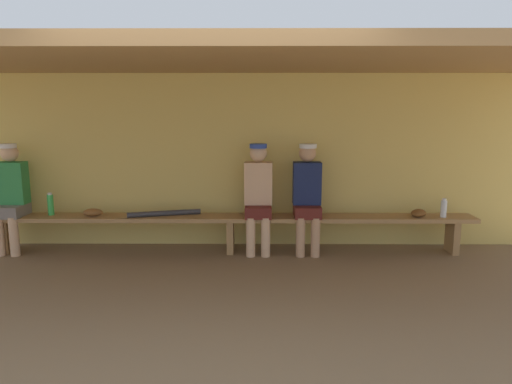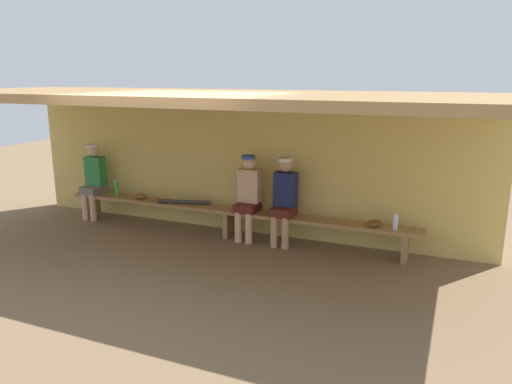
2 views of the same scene
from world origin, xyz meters
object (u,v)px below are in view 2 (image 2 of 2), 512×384
bench (229,213)px  baseball_glove_tan (140,196)px  player_middle (248,193)px  baseball_bat (184,202)px  baseball_glove_worn (374,223)px  water_bottle_blue (117,188)px  water_bottle_clear (395,222)px  player_shirtless_tan (94,178)px  player_in_white (284,197)px

bench → baseball_glove_tan: size_ratio=25.00×
bench → player_middle: (0.34, 0.00, 0.36)m
baseball_bat → baseball_glove_worn: bearing=-15.6°
bench → baseball_glove_worn: 2.31m
baseball_glove_tan → baseball_bat: bearing=-174.8°
water_bottle_blue → baseball_glove_worn: (4.54, -0.06, -0.09)m
player_middle → baseball_bat: size_ratio=1.51×
baseball_glove_worn → water_bottle_blue: bearing=127.9°
water_bottle_blue → water_bottle_clear: water_bottle_blue is taller
water_bottle_clear → baseball_bat: size_ratio=0.26×
water_bottle_blue → baseball_glove_worn: size_ratio=1.17×
player_middle → player_shirtless_tan: bearing=180.0°
water_bottle_blue → water_bottle_clear: (4.83, -0.09, -0.02)m
player_middle → player_in_white: size_ratio=1.00×
player_shirtless_tan → player_in_white: 3.64m
player_middle → baseball_bat: 1.19m
bench → player_middle: 0.50m
player_shirtless_tan → player_in_white: size_ratio=1.00×
baseball_glove_tan → player_shirtless_tan: bearing=4.4°
water_bottle_blue → baseball_bat: bearing=-1.6°
baseball_glove_tan → baseball_bat: (0.88, 0.00, -0.01)m
water_bottle_blue → baseball_glove_worn: 4.54m
water_bottle_blue → baseball_bat: water_bottle_blue is taller
baseball_glove_worn → bench: bearing=128.1°
bench → player_in_white: size_ratio=4.46×
bench → baseball_glove_worn: (2.31, -0.02, 0.12)m
baseball_glove_tan → baseball_bat: baseball_glove_tan is taller
player_shirtless_tan → baseball_glove_tan: 1.03m
player_middle → water_bottle_clear: bearing=-1.3°
bench → water_bottle_blue: water_bottle_blue is taller
bench → baseball_bat: bearing=-180.0°
water_bottle_blue → baseball_glove_tan: 0.55m
player_middle → baseball_glove_tan: 2.05m
player_in_white → baseball_glove_tan: 2.65m
player_shirtless_tan → baseball_glove_worn: size_ratio=5.60×
baseball_glove_worn → baseball_bat: (-3.12, 0.02, -0.01)m
player_middle → player_in_white: (0.60, 0.00, 0.00)m
water_bottle_clear → baseball_glove_tan: water_bottle_clear is taller
bench → player_in_white: 1.01m
player_shirtless_tan → water_bottle_clear: 5.30m
player_shirtless_tan → water_bottle_clear: player_shirtless_tan is taller
player_in_white → water_bottle_clear: (1.66, -0.05, -0.18)m
player_middle → baseball_bat: (-1.16, -0.00, -0.25)m
water_bottle_clear → baseball_glove_worn: 0.30m
player_middle → water_bottle_clear: size_ratio=5.80×
player_in_white → water_bottle_clear: player_in_white is taller
bench → baseball_bat: baseball_bat is taller
water_bottle_clear → baseball_bat: (-3.41, 0.05, -0.08)m
bench → baseball_glove_tan: 1.70m
bench → water_bottle_blue: (-2.23, 0.04, 0.21)m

